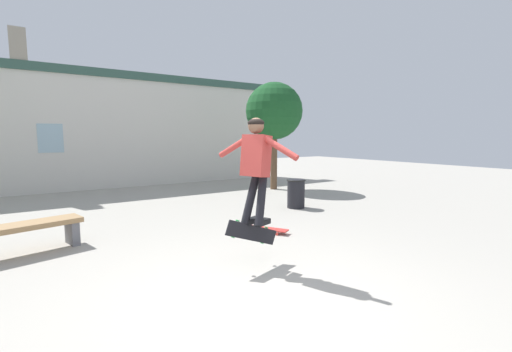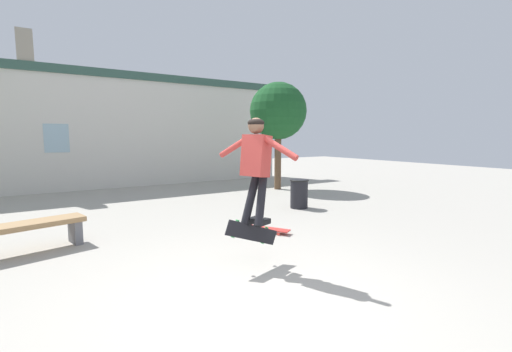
% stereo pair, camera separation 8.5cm
% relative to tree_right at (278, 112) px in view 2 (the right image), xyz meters
% --- Properties ---
extents(ground_plane, '(40.00, 40.00, 0.00)m').
position_rel_tree_right_xyz_m(ground_plane, '(-4.81, -6.26, -2.61)').
color(ground_plane, '#A39E93').
extents(building_backdrop, '(14.25, 0.52, 4.98)m').
position_rel_tree_right_xyz_m(building_backdrop, '(-4.83, 3.36, -0.53)').
color(building_backdrop, beige).
rests_on(building_backdrop, ground_plane).
extents(tree_right, '(1.90, 1.90, 3.59)m').
position_rel_tree_right_xyz_m(tree_right, '(0.00, 0.00, 0.00)').
color(tree_right, brown).
rests_on(tree_right, ground_plane).
extents(park_bench, '(1.63, 0.79, 0.47)m').
position_rel_tree_right_xyz_m(park_bench, '(-7.04, -3.20, -2.27)').
color(park_bench, '#99754C').
rests_on(park_bench, ground_plane).
extents(trash_bin, '(0.48, 0.48, 0.72)m').
position_rel_tree_right_xyz_m(trash_bin, '(-1.38, -2.83, -2.23)').
color(trash_bin, black).
rests_on(trash_bin, ground_plane).
extents(skater, '(0.52, 1.22, 1.42)m').
position_rel_tree_right_xyz_m(skater, '(-4.40, -5.60, -1.16)').
color(skater, '#B23833').
extents(skateboard_flipping, '(0.84, 0.11, 0.47)m').
position_rel_tree_right_xyz_m(skateboard_flipping, '(-4.44, -5.55, -2.13)').
color(skateboard_flipping, black).
extents(skateboard_resting, '(0.60, 0.82, 0.08)m').
position_rel_tree_right_xyz_m(skateboard_resting, '(-3.29, -4.25, -2.54)').
color(skateboard_resting, red).
rests_on(skateboard_resting, ground_plane).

